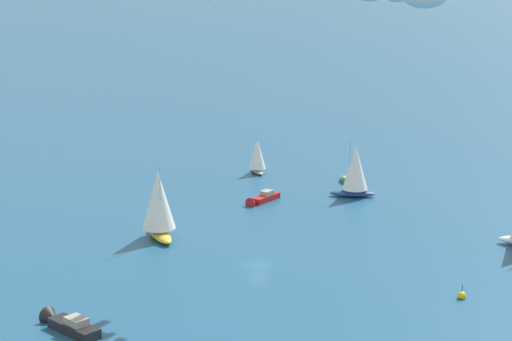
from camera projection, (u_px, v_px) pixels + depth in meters
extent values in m
plane|color=#1E517A|center=(258.00, 264.00, 133.86)|extent=(2000.00, 2000.00, 0.00)
ellipsoid|color=#9E9993|center=(257.00, 171.00, 189.18)|extent=(4.41, 6.45, 0.89)
cylinder|color=#B2B2B7|center=(256.00, 151.00, 188.67)|extent=(0.14, 0.14, 7.27)
cone|color=white|center=(257.00, 154.00, 188.02)|extent=(4.66, 4.66, 6.18)
cube|color=#33704C|center=(346.00, 181.00, 180.97)|extent=(3.57, 4.54, 0.71)
cone|color=#33704C|center=(350.00, 185.00, 178.38)|extent=(1.81, 1.72, 1.43)
cube|color=gray|center=(346.00, 178.00, 181.15)|extent=(1.79, 1.93, 0.54)
ellipsoid|color=gold|center=(160.00, 235.00, 145.66)|extent=(6.25, 9.96, 1.35)
cylinder|color=#B2B2B7|center=(160.00, 198.00, 143.56)|extent=(0.14, 0.14, 11.11)
cone|color=white|center=(158.00, 200.00, 144.78)|extent=(6.96, 6.96, 9.45)
cube|color=black|center=(74.00, 328.00, 109.50)|extent=(2.74, 7.71, 1.22)
cone|color=black|center=(52.00, 318.00, 112.61)|extent=(2.52, 2.05, 2.44)
cube|color=gray|center=(76.00, 321.00, 108.87)|extent=(2.06, 2.74, 0.91)
cube|color=#B21E1E|center=(266.00, 198.00, 168.04)|extent=(6.82, 3.13, 1.05)
cone|color=#B21E1E|center=(253.00, 203.00, 164.89)|extent=(2.00, 2.34, 2.10)
cube|color=gray|center=(267.00, 193.00, 168.21)|extent=(2.54, 2.03, 0.79)
ellipsoid|color=#23478C|center=(352.00, 193.00, 170.89)|extent=(7.34, 8.13, 1.20)
cylinder|color=#B2B2B7|center=(350.00, 165.00, 169.66)|extent=(0.14, 0.14, 9.87)
cone|color=white|center=(355.00, 167.00, 169.67)|extent=(6.65, 6.65, 8.39)
sphere|color=yellow|center=(462.00, 296.00, 120.50)|extent=(1.10, 1.10, 1.10)
cylinder|color=black|center=(462.00, 288.00, 120.26)|extent=(0.08, 0.08, 1.00)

